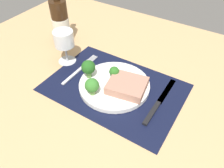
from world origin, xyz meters
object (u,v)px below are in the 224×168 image
object	(u,v)px
knife	(158,104)
wine_glass	(64,41)
plate	(114,85)
steak	(127,86)
wine_bottle	(61,22)
fork	(81,69)

from	to	relation	value
knife	wine_glass	world-z (taller)	wine_glass
plate	steak	bearing A→B (deg)	-3.60
steak	knife	size ratio (longest dim) A/B	0.51
knife	wine_glass	xyz separation A→B (cm)	(-38.47, 2.45, 8.38)
plate	wine_bottle	bearing A→B (deg)	159.78
plate	wine_glass	size ratio (longest dim) A/B	1.84
plate	knife	distance (cm)	15.47
steak	wine_glass	distance (cm)	28.50
knife	wine_glass	size ratio (longest dim) A/B	1.81
wine_bottle	wine_glass	distance (cm)	13.22
plate	fork	distance (cm)	15.42
knife	wine_bottle	xyz separation A→B (cm)	(-48.11, 11.49, 8.97)
wine_bottle	steak	bearing A→B (deg)	-18.25
steak	wine_glass	size ratio (longest dim) A/B	0.93
knife	wine_bottle	distance (cm)	50.27
wine_bottle	wine_glass	xyz separation A→B (cm)	(9.63, -9.04, -0.59)
fork	wine_bottle	xyz separation A→B (cm)	(-17.31, 10.60, 9.02)
steak	knife	distance (cm)	11.10
steak	wine_glass	bearing A→B (deg)	173.26
steak	wine_bottle	world-z (taller)	wine_bottle
fork	wine_glass	bearing A→B (deg)	166.10
steak	knife	xyz separation A→B (cm)	(10.74, 0.83, -2.69)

